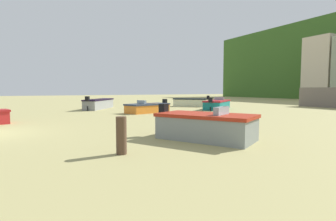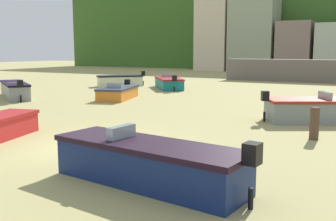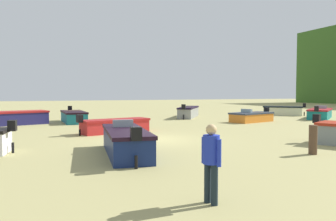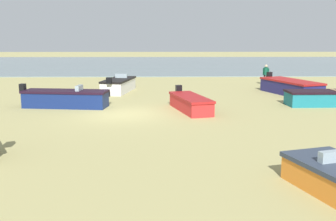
# 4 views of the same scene
# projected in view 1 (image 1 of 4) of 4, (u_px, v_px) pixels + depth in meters

# --- Properties ---
(townhouse_far_left) EXTENTS (4.75, 6.40, 10.74)m
(townhouse_far_left) POSITION_uv_depth(u_px,v_px,m) (326.00, 69.00, 44.85)
(townhouse_far_left) COLOR beige
(townhouse_far_left) RESTS_ON ground
(boat_orange_1) EXTENTS (2.60, 3.97, 1.05)m
(boat_orange_1) POSITION_uv_depth(u_px,v_px,m) (148.00, 108.00, 20.90)
(boat_orange_1) COLOR orange
(boat_orange_1) RESTS_ON ground
(boat_cream_7) EXTENTS (3.45, 3.50, 1.22)m
(boat_cream_7) POSITION_uv_depth(u_px,v_px,m) (190.00, 102.00, 28.63)
(boat_cream_7) COLOR beige
(boat_cream_7) RESTS_ON ground
(boat_grey_8) EXTENTS (4.96, 3.91, 1.27)m
(boat_grey_8) POSITION_uv_depth(u_px,v_px,m) (99.00, 104.00, 25.11)
(boat_grey_8) COLOR gray
(boat_grey_8) RESTS_ON ground
(boat_teal_9) EXTENTS (4.10, 4.61, 1.16)m
(boat_teal_9) POSITION_uv_depth(u_px,v_px,m) (217.00, 105.00, 24.78)
(boat_teal_9) COLOR #127375
(boat_teal_9) RESTS_ON ground
(boat_grey_10) EXTENTS (3.88, 3.22, 1.27)m
(boat_grey_10) POSITION_uv_depth(u_px,v_px,m) (206.00, 126.00, 9.55)
(boat_grey_10) COLOR gray
(boat_grey_10) RESTS_ON ground
(mooring_post_near_water) EXTENTS (0.30, 0.30, 1.07)m
(mooring_post_near_water) POSITION_uv_depth(u_px,v_px,m) (121.00, 135.00, 7.36)
(mooring_post_near_water) COLOR #4F3928
(mooring_post_near_water) RESTS_ON ground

